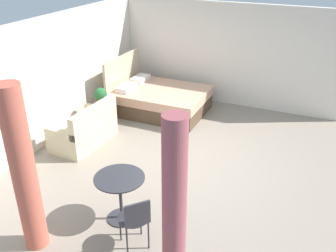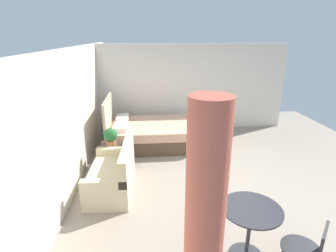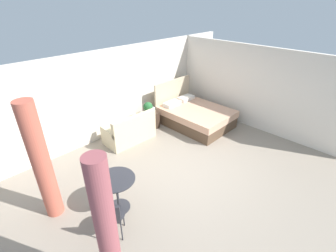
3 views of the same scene
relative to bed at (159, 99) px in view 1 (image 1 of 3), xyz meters
name	(u,v)px [view 1 (image 1 of 3)]	position (x,y,z in m)	size (l,w,h in m)	color
ground_plane	(179,159)	(-1.94, -1.36, -0.33)	(9.36, 8.67, 0.02)	gray
wall_back	(55,78)	(-1.94, 1.48, 0.96)	(9.36, 0.12, 2.56)	silver
wall_right	(228,55)	(1.24, -1.36, 0.96)	(0.12, 5.67, 2.56)	silver
bed	(159,99)	(0.00, 0.00, 0.00)	(1.67, 2.20, 1.31)	brown
couch	(85,130)	(-2.14, 0.69, -0.02)	(1.45, 0.82, 0.90)	beige
nightstand	(103,114)	(-1.20, 0.85, -0.06)	(0.45, 0.42, 0.53)	#38281E
potted_plant	(101,96)	(-1.30, 0.82, 0.43)	(0.29, 0.29, 0.41)	#935B3D
vase	(106,98)	(-1.08, 0.84, 0.28)	(0.12, 0.12, 0.16)	silver
balcony_table	(120,190)	(-3.92, -1.21, 0.21)	(0.75, 0.75, 0.75)	#2D2D33
cafe_chair_near_window	(135,218)	(-4.38, -1.72, 0.21)	(0.62, 0.62, 0.85)	#2D2D33
curtain_left	(174,216)	(-4.87, -2.49, 0.88)	(0.27, 0.27, 2.39)	#994C51
curtain_right	(24,172)	(-4.87, -0.39, 0.88)	(0.32, 0.32, 2.39)	#C15B47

